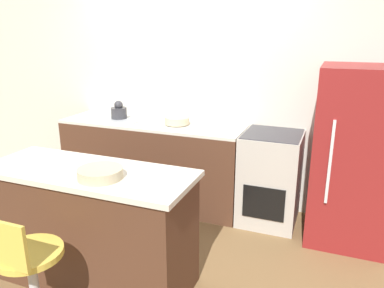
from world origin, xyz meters
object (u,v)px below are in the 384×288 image
(oven_range, at_px, (270,178))
(refrigerator, at_px, (353,157))
(mixing_bowl, at_px, (177,120))
(kettle, at_px, (119,111))
(stool_chair, at_px, (29,277))

(oven_range, bearing_deg, refrigerator, -4.30)
(oven_range, relative_size, mixing_bowl, 3.53)
(kettle, bearing_deg, refrigerator, -1.57)
(oven_range, xyz_separation_m, refrigerator, (0.74, -0.06, 0.34))
(oven_range, relative_size, kettle, 4.61)
(stool_chair, bearing_deg, kettle, 107.11)
(oven_range, distance_m, stool_chair, 2.38)
(stool_chair, bearing_deg, mixing_bowl, 88.19)
(refrigerator, height_order, kettle, refrigerator)
(oven_range, height_order, kettle, kettle)
(refrigerator, bearing_deg, mixing_bowl, 177.78)
(refrigerator, height_order, mixing_bowl, refrigerator)
(kettle, relative_size, mixing_bowl, 0.77)
(kettle, distance_m, mixing_bowl, 0.72)
(refrigerator, distance_m, kettle, 2.49)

